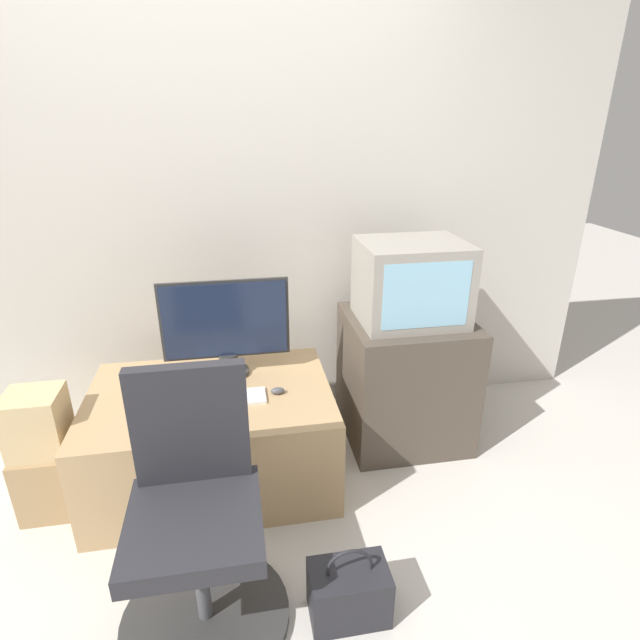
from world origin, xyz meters
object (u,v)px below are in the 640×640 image
keyboard (229,398)px  mouse (278,391)px  main_monitor (226,327)px  crt_tv (411,282)px  office_chair (198,530)px  cardboard_box_lower (51,479)px  handbag (349,592)px

keyboard → mouse: 0.23m
main_monitor → crt_tv: (0.93, 0.01, 0.17)m
crt_tv → office_chair: crt_tv is taller
keyboard → mouse: bearing=2.8°
keyboard → cardboard_box_lower: bearing=-179.2°
mouse → crt_tv: size_ratio=0.12×
crt_tv → cardboard_box_lower: size_ratio=1.62×
office_chair → handbag: size_ratio=3.02×
keyboard → mouse: (0.22, 0.01, 0.01)m
main_monitor → cardboard_box_lower: (-0.82, -0.26, -0.57)m
main_monitor → handbag: (0.38, -1.02, -0.62)m
main_monitor → cardboard_box_lower: main_monitor is taller
main_monitor → handbag: main_monitor is taller
crt_tv → handbag: crt_tv is taller
office_chair → cardboard_box_lower: bearing=137.3°
mouse → handbag: (0.16, -0.78, -0.39)m
handbag → office_chair: bearing=167.3°
mouse → crt_tv: crt_tv is taller
keyboard → crt_tv: crt_tv is taller
office_chair → cardboard_box_lower: (-0.69, 0.64, -0.21)m
main_monitor → mouse: main_monitor is taller
office_chair → handbag: 0.58m
office_chair → handbag: (0.51, -0.11, -0.26)m
keyboard → mouse: size_ratio=5.29×
main_monitor → mouse: (0.22, -0.24, -0.24)m
keyboard → crt_tv: (0.93, 0.26, 0.42)m
handbag → mouse: bearing=101.9°
keyboard → cardboard_box_lower: keyboard is taller
mouse → crt_tv: (0.71, 0.25, 0.41)m
cardboard_box_lower → handbag: size_ratio=1.03×
main_monitor → crt_tv: crt_tv is taller
crt_tv → office_chair: bearing=-139.0°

